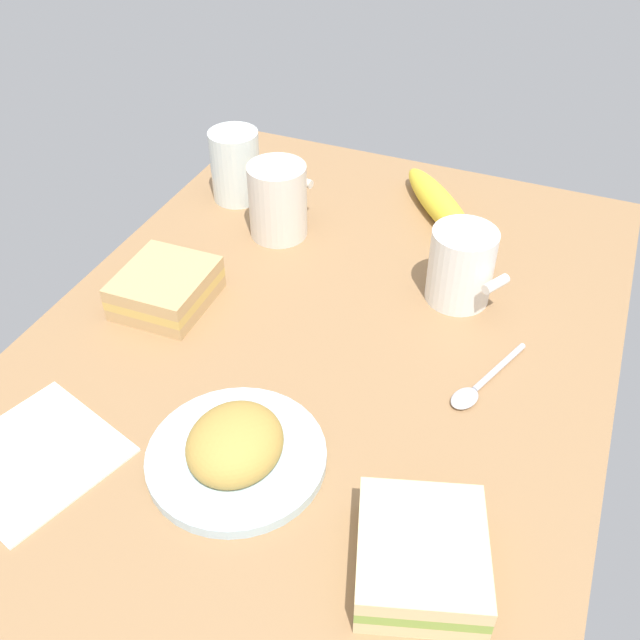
# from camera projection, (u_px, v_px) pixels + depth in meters

# --- Properties ---
(tabletop) EXTENTS (0.90, 0.64, 0.02)m
(tabletop) POSITION_uv_depth(u_px,v_px,m) (320.00, 347.00, 0.82)
(tabletop) COLOR #936D47
(tabletop) RESTS_ON ground
(plate_of_food) EXTENTS (0.17, 0.17, 0.05)m
(plate_of_food) POSITION_uv_depth(u_px,v_px,m) (236.00, 449.00, 0.67)
(plate_of_food) COLOR silver
(plate_of_food) RESTS_ON tabletop
(coffee_mug_black) EXTENTS (0.10, 0.08, 0.10)m
(coffee_mug_black) POSITION_uv_depth(u_px,v_px,m) (278.00, 200.00, 0.95)
(coffee_mug_black) COLOR silver
(coffee_mug_black) RESTS_ON tabletop
(coffee_mug_milky) EXTENTS (0.08, 0.10, 0.09)m
(coffee_mug_milky) POSITION_uv_depth(u_px,v_px,m) (461.00, 265.00, 0.84)
(coffee_mug_milky) COLOR white
(coffee_mug_milky) RESTS_ON tabletop
(sandwich_main) EXTENTS (0.11, 0.10, 0.04)m
(sandwich_main) POSITION_uv_depth(u_px,v_px,m) (166.00, 288.00, 0.85)
(sandwich_main) COLOR tan
(sandwich_main) RESTS_ON tabletop
(sandwich_side) EXTENTS (0.14, 0.13, 0.04)m
(sandwich_side) POSITION_uv_depth(u_px,v_px,m) (421.00, 556.00, 0.58)
(sandwich_side) COLOR beige
(sandwich_side) RESTS_ON tabletop
(glass_of_milk) EXTENTS (0.07, 0.07, 0.10)m
(glass_of_milk) POSITION_uv_depth(u_px,v_px,m) (236.00, 169.00, 1.02)
(glass_of_milk) COLOR silver
(glass_of_milk) RESTS_ON tabletop
(banana) EXTENTS (0.18, 0.16, 0.04)m
(banana) POSITION_uv_depth(u_px,v_px,m) (440.00, 205.00, 1.00)
(banana) COLOR yellow
(banana) RESTS_ON tabletop
(spoon) EXTENTS (0.13, 0.06, 0.01)m
(spoon) POSITION_uv_depth(u_px,v_px,m) (479.00, 385.00, 0.75)
(spoon) COLOR silver
(spoon) RESTS_ON tabletop
(paper_napkin) EXTENTS (0.18, 0.18, 0.00)m
(paper_napkin) POSITION_uv_depth(u_px,v_px,m) (35.00, 457.00, 0.68)
(paper_napkin) COLOR white
(paper_napkin) RESTS_ON tabletop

